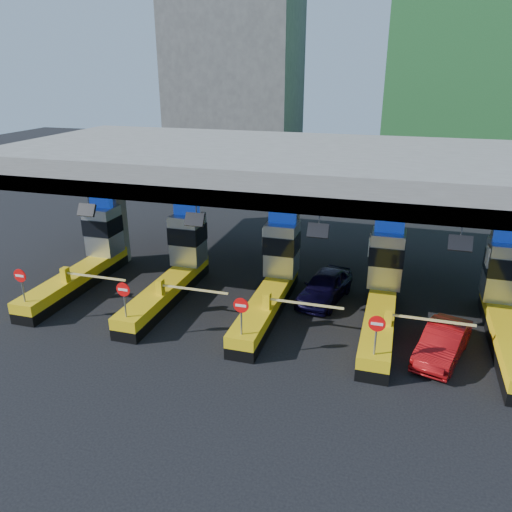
# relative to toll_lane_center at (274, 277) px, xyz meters

# --- Properties ---
(ground) EXTENTS (120.00, 120.00, 0.00)m
(ground) POSITION_rel_toll_lane_center_xyz_m (-0.00, -0.28, -1.40)
(ground) COLOR black
(ground) RESTS_ON ground
(toll_canopy) EXTENTS (28.00, 12.09, 7.00)m
(toll_canopy) POSITION_rel_toll_lane_center_xyz_m (-0.00, 2.59, 4.74)
(toll_canopy) COLOR slate
(toll_canopy) RESTS_ON ground
(toll_lane_far_left) EXTENTS (4.43, 8.00, 4.16)m
(toll_lane_far_left) POSITION_rel_toll_lane_center_xyz_m (-10.00, 0.00, 0.00)
(toll_lane_far_left) COLOR black
(toll_lane_far_left) RESTS_ON ground
(toll_lane_left) EXTENTS (4.43, 8.00, 4.16)m
(toll_lane_left) POSITION_rel_toll_lane_center_xyz_m (-5.00, 0.00, 0.00)
(toll_lane_left) COLOR black
(toll_lane_left) RESTS_ON ground
(toll_lane_center) EXTENTS (4.43, 8.00, 4.16)m
(toll_lane_center) POSITION_rel_toll_lane_center_xyz_m (0.00, 0.00, 0.00)
(toll_lane_center) COLOR black
(toll_lane_center) RESTS_ON ground
(toll_lane_right) EXTENTS (4.43, 8.00, 4.16)m
(toll_lane_right) POSITION_rel_toll_lane_center_xyz_m (5.00, 0.00, 0.00)
(toll_lane_right) COLOR black
(toll_lane_right) RESTS_ON ground
(toll_lane_far_right) EXTENTS (4.43, 8.00, 4.16)m
(toll_lane_far_right) POSITION_rel_toll_lane_center_xyz_m (10.00, 0.00, 0.00)
(toll_lane_far_right) COLOR black
(toll_lane_far_right) RESTS_ON ground
(bg_building_scaffold) EXTENTS (18.00, 12.00, 28.00)m
(bg_building_scaffold) POSITION_rel_toll_lane_center_xyz_m (12.00, 31.72, 12.60)
(bg_building_scaffold) COLOR #1E5926
(bg_building_scaffold) RESTS_ON ground
(bg_building_concrete) EXTENTS (14.00, 10.00, 18.00)m
(bg_building_concrete) POSITION_rel_toll_lane_center_xyz_m (-14.00, 35.72, 7.60)
(bg_building_concrete) COLOR #4C4C49
(bg_building_concrete) RESTS_ON ground
(van) EXTENTS (2.52, 4.52, 1.45)m
(van) POSITION_rel_toll_lane_center_xyz_m (2.28, 1.08, -0.67)
(van) COLOR black
(van) RESTS_ON ground
(red_car) EXTENTS (2.48, 4.21, 1.31)m
(red_car) POSITION_rel_toll_lane_center_xyz_m (7.47, -2.72, -0.74)
(red_car) COLOR maroon
(red_car) RESTS_ON ground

